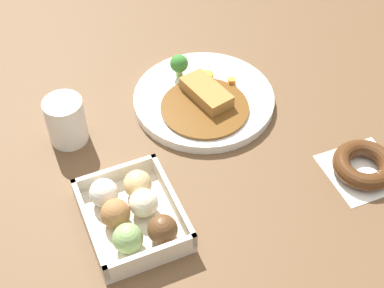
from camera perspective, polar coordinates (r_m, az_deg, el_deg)
name	(u,v)px	position (r m, az deg, el deg)	size (l,w,h in m)	color
ground_plane	(202,148)	(1.00, 1.05, -0.43)	(1.60, 1.60, 0.00)	brown
curry_plate	(203,98)	(1.08, 1.17, 4.70)	(0.27, 0.27, 0.07)	white
donut_box	(132,213)	(0.88, -6.14, -7.04)	(0.18, 0.15, 0.06)	beige
chocolate_ring_donut	(364,165)	(1.00, 17.15, -2.09)	(0.13, 0.13, 0.03)	white
coffee_mug	(66,121)	(1.01, -12.74, 2.33)	(0.07, 0.07, 0.09)	silver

